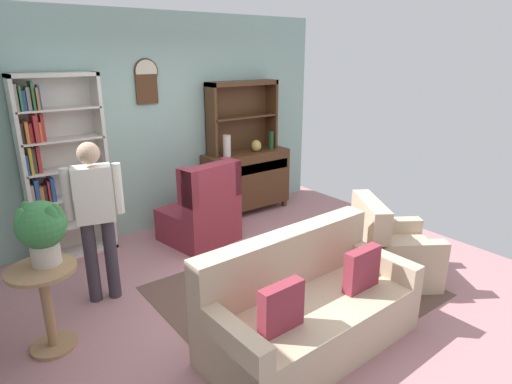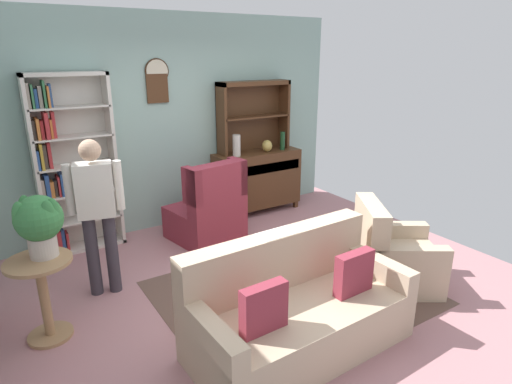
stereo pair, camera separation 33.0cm
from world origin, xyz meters
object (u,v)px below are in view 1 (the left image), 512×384
Objects in this scene: book_stack at (276,258)px; vase_round at (256,146)px; armchair_floral at (390,253)px; couch_floral at (307,309)px; wingback_chair at (203,213)px; person_reading at (96,212)px; bookshelf at (58,168)px; vase_tall at (227,146)px; plant_stand at (46,300)px; sideboard_hutch at (242,107)px; bottle_wine at (271,140)px; sideboard at (247,179)px; potted_plant_large at (42,228)px; coffee_table at (277,263)px.

vase_round is at bearing 57.15° from book_stack.
armchair_floral is 1.32m from book_stack.
wingback_chair is (0.33, 2.24, 0.07)m from couch_floral.
armchair_floral is 0.68× the size of person_reading.
bookshelf is 2.68m from vase_round.
vase_round is 2.87m from person_reading.
vase_tall is 1.77× the size of vase_round.
armchair_floral reaches higher than plant_stand.
vase_round is at bearing 25.40° from plant_stand.
plant_stand is at bearing -154.60° from vase_round.
sideboard_hutch reaches higher than vase_round.
bookshelf is 9.59× the size of book_stack.
vase_round is at bearing 175.05° from bottle_wine.
vase_round is 2.57m from book_stack.
book_stack is at bearing -127.86° from bottle_wine.
armchair_floral is at bearing -60.81° from wingback_chair.
wingback_chair is (-1.22, -0.50, -0.62)m from vase_round.
bottle_wine is (0.39, -0.09, 0.55)m from sideboard.
couch_floral is at bearing -116.81° from sideboard.
bookshelf reaches higher than book_stack.
wingback_chair is at bearing -24.11° from bookshelf.
potted_plant_large reaches higher than plant_stand.
wingback_chair is at bearing -148.24° from sideboard_hutch.
coffee_table is at bearing -57.44° from bookshelf.
bottle_wine is at bearing 23.43° from plant_stand.
wingback_chair is at bearing -145.26° from vase_tall.
sideboard_hutch is at bearing 126.48° from vase_round.
bookshelf is 6.97× the size of vase_tall.
bottle_wine reaches higher than armchair_floral.
sideboard reaches higher than plant_stand.
bookshelf reaches higher than vase_tall.
sideboard reaches higher than book_stack.
sideboard is 4.81× the size of bottle_wine.
vase_tall is (-0.39, -0.19, -0.49)m from sideboard_hutch.
plant_stand is at bearing -152.79° from wingback_chair.
sideboard is 2.80m from person_reading.
vase_tall is at bearing 69.33° from couch_floral.
person_reading reaches higher than couch_floral.
vase_round is at bearing 57.69° from coffee_table.
wingback_chair is at bearing -162.15° from bottle_wine.
sideboard_hutch is 2.77m from coffee_table.
wingback_chair reaches higher than book_stack.
vase_tall is 1.11× the size of bottle_wine.
coffee_table is at bearing -118.82° from sideboard.
book_stack is (-0.08, -0.08, 0.11)m from coffee_table.
wingback_chair reaches higher than plant_stand.
armchair_floral is at bearing -45.83° from bookshelf.
vase_tall is 0.42× the size of plant_stand.
bookshelf is 1.98× the size of armchair_floral.
vase_tall is at bearing 29.02° from potted_plant_large.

